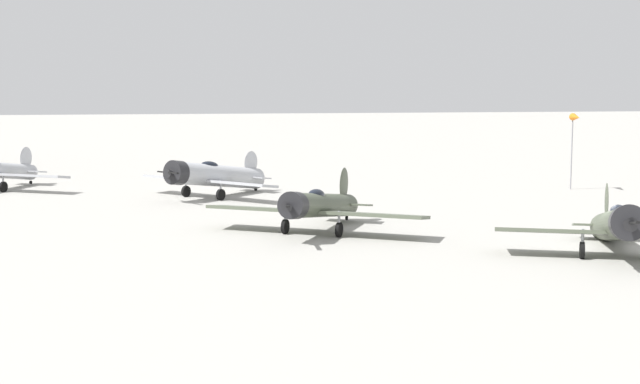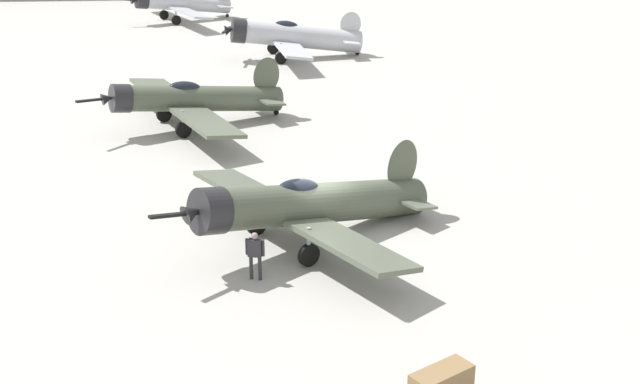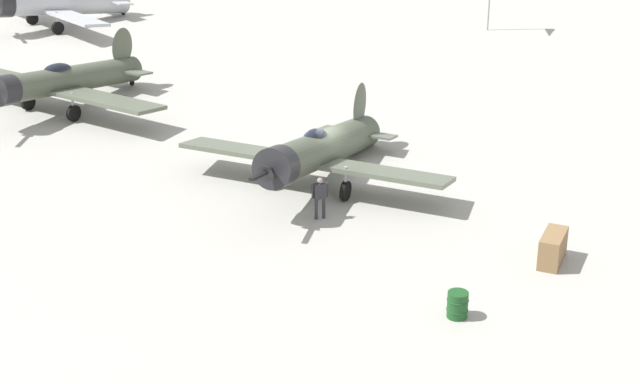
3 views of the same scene
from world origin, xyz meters
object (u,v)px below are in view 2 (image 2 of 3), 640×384
(airplane_far_line, at_px, (292,36))
(ground_crew_mechanic, at_px, (255,251))
(airplane_mid_apron, at_px, (192,99))
(airplane_foreground, at_px, (309,205))
(airplane_outer_stand, at_px, (180,4))

(airplane_far_line, height_order, ground_crew_mechanic, airplane_far_line)
(airplane_mid_apron, relative_size, ground_crew_mechanic, 6.94)
(airplane_foreground, height_order, airplane_mid_apron, airplane_mid_apron)
(airplane_foreground, relative_size, airplane_outer_stand, 0.91)
(airplane_mid_apron, bearing_deg, airplane_far_line, -133.20)
(ground_crew_mechanic, bearing_deg, airplane_foreground, 163.14)
(airplane_foreground, bearing_deg, airplane_outer_stand, -112.57)
(airplane_far_line, bearing_deg, airplane_outer_stand, -68.13)
(airplane_mid_apron, bearing_deg, airplane_foreground, 85.55)
(airplane_far_line, xyz_separation_m, airplane_outer_stand, (16.27, -7.21, -0.03))
(airplane_outer_stand, bearing_deg, ground_crew_mechanic, 72.23)
(airplane_mid_apron, xyz_separation_m, ground_crew_mechanic, (-12.98, 12.45, -0.45))
(airplane_mid_apron, distance_m, airplane_outer_stand, 31.79)
(ground_crew_mechanic, bearing_deg, airplane_far_line, -167.71)
(airplane_foreground, distance_m, airplane_mid_apron, 15.65)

